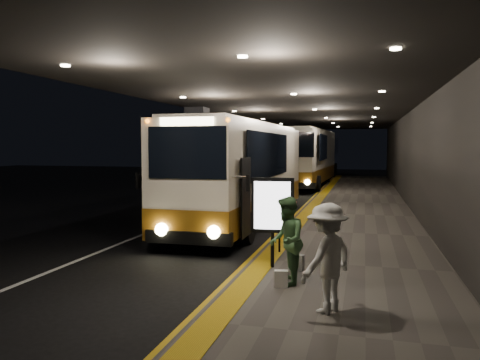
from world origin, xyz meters
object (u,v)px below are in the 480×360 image
at_px(coach_third, 320,156).
at_px(bag_plain, 281,279).
at_px(info_sign, 273,207).
at_px(stanchion_post, 280,231).
at_px(coach_main, 243,177).
at_px(passenger_boarding, 291,205).
at_px(passenger_waiting_white, 327,258).
at_px(passenger_waiting_green, 286,241).
at_px(coach_second, 307,160).
at_px(bag_polka, 297,263).

xyz_separation_m(coach_third, bag_plain, (2.64, -37.42, -1.61)).
bearing_deg(info_sign, stanchion_post, 89.87).
height_order(coach_main, passenger_boarding, coach_main).
xyz_separation_m(passenger_boarding, passenger_waiting_white, (1.69, -7.11, 0.08)).
xyz_separation_m(coach_third, passenger_waiting_green, (2.71, -37.20, -0.91)).
distance_m(bag_plain, info_sign, 1.90).
bearing_deg(coach_second, coach_main, -88.96).
height_order(passenger_boarding, passenger_waiting_white, passenger_waiting_white).
xyz_separation_m(passenger_waiting_white, bag_plain, (-0.94, 1.11, -0.73)).
relative_size(passenger_waiting_green, bag_polka, 4.85).
relative_size(passenger_boarding, stanchion_post, 1.50).
distance_m(coach_main, passenger_waiting_green, 8.27).
relative_size(passenger_boarding, bag_polka, 4.59).
xyz_separation_m(passenger_waiting_green, bag_polka, (0.07, 1.04, -0.68)).
bearing_deg(coach_main, passenger_boarding, -42.36).
relative_size(passenger_waiting_green, info_sign, 0.86).
distance_m(coach_main, passenger_waiting_white, 9.83).
distance_m(coach_third, bag_plain, 37.54).
bearing_deg(coach_third, bag_plain, -89.30).
distance_m(bag_polka, info_sign, 1.32).
relative_size(coach_second, passenger_boarding, 7.70).
bearing_deg(bag_plain, passenger_boarding, 97.06).
xyz_separation_m(coach_third, bag_polka, (2.78, -36.16, -1.59)).
bearing_deg(passenger_boarding, coach_second, -7.12).
relative_size(coach_second, bag_plain, 38.72).
bearing_deg(bag_polka, coach_main, 113.68).
relative_size(passenger_waiting_white, bag_polka, 5.01).
height_order(passenger_boarding, stanchion_post, passenger_boarding).
xyz_separation_m(coach_main, stanchion_post, (2.26, -5.05, -1.02)).
relative_size(coach_third, info_sign, 6.42).
xyz_separation_m(bag_polka, stanchion_post, (-0.68, 1.64, 0.37)).
bearing_deg(coach_second, info_sign, -82.75).
bearing_deg(info_sign, coach_second, 90.87).
xyz_separation_m(coach_main, passenger_waiting_green, (2.87, -7.73, -0.71)).
bearing_deg(bag_plain, coach_third, 94.04).
distance_m(coach_third, stanchion_post, 34.61).
relative_size(coach_second, stanchion_post, 11.53).
height_order(coach_third, passenger_waiting_white, coach_third).
distance_m(coach_main, coach_third, 29.47).
distance_m(passenger_waiting_green, stanchion_post, 2.77).
xyz_separation_m(bag_plain, info_sign, (-0.45, 1.42, 1.19)).
height_order(passenger_boarding, info_sign, info_sign).
xyz_separation_m(coach_second, bag_plain, (2.43, -24.45, -1.57)).
distance_m(coach_main, coach_second, 16.51).
bearing_deg(passenger_boarding, stanchion_post, 171.26).
relative_size(coach_third, bag_polka, 36.23).
xyz_separation_m(coach_main, bag_polka, (2.93, -6.69, -1.39)).
bearing_deg(passenger_waiting_white, bag_polka, -128.84).
relative_size(passenger_waiting_green, passenger_waiting_white, 0.97).
xyz_separation_m(coach_second, passenger_boarding, (1.68, -18.45, -0.91)).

